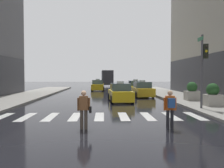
# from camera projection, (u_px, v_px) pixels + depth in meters

# --- Properties ---
(ground_plane) EXTENTS (160.00, 160.00, 0.00)m
(ground_plane) POSITION_uv_depth(u_px,v_px,m) (98.00, 128.00, 10.25)
(ground_plane) COLOR black
(crosswalk_markings) EXTENTS (11.30, 2.80, 0.01)m
(crosswalk_markings) POSITION_uv_depth(u_px,v_px,m) (99.00, 116.00, 13.25)
(crosswalk_markings) COLOR silver
(crosswalk_markings) RESTS_ON ground
(traffic_light_pole) EXTENTS (0.44, 0.84, 4.80)m
(traffic_light_pole) POSITION_uv_depth(u_px,v_px,m) (203.00, 61.00, 15.49)
(traffic_light_pole) COLOR #47474C
(traffic_light_pole) RESTS_ON curb_right
(taxi_lead) EXTENTS (2.12, 4.63, 1.80)m
(taxi_lead) POSITION_uv_depth(u_px,v_px,m) (120.00, 93.00, 20.97)
(taxi_lead) COLOR yellow
(taxi_lead) RESTS_ON ground
(taxi_second) EXTENTS (2.10, 4.62, 1.80)m
(taxi_second) POSITION_uv_depth(u_px,v_px,m) (142.00, 90.00, 25.77)
(taxi_second) COLOR gold
(taxi_second) RESTS_ON ground
(taxi_third) EXTENTS (2.00, 4.57, 1.80)m
(taxi_third) POSITION_uv_depth(u_px,v_px,m) (135.00, 87.00, 31.83)
(taxi_third) COLOR yellow
(taxi_third) RESTS_ON ground
(taxi_fourth) EXTENTS (1.98, 4.56, 1.80)m
(taxi_fourth) POSITION_uv_depth(u_px,v_px,m) (98.00, 86.00, 36.78)
(taxi_fourth) COLOR yellow
(taxi_fourth) RESTS_ON ground
(box_truck) EXTENTS (2.51, 7.61, 3.35)m
(box_truck) POSITION_uv_depth(u_px,v_px,m) (107.00, 78.00, 49.78)
(box_truck) COLOR #2D2D2D
(box_truck) RESTS_ON ground
(pedestrian_with_backpack) EXTENTS (0.55, 0.43, 1.65)m
(pedestrian_with_backpack) POSITION_uv_depth(u_px,v_px,m) (170.00, 106.00, 10.11)
(pedestrian_with_backpack) COLOR black
(pedestrian_with_backpack) RESTS_ON ground
(pedestrian_with_handbag) EXTENTS (0.60, 0.24, 1.65)m
(pedestrian_with_handbag) POSITION_uv_depth(u_px,v_px,m) (84.00, 107.00, 10.09)
(pedestrian_with_handbag) COLOR #473D33
(pedestrian_with_handbag) RESTS_ON ground
(planter_near_corner) EXTENTS (1.10, 1.10, 1.60)m
(planter_near_corner) POSITION_uv_depth(u_px,v_px,m) (213.00, 96.00, 16.78)
(planter_near_corner) COLOR #A8A399
(planter_near_corner) RESTS_ON curb_right
(planter_mid_block) EXTENTS (1.10, 1.10, 1.60)m
(planter_mid_block) POSITION_uv_depth(u_px,v_px,m) (192.00, 92.00, 20.49)
(planter_mid_block) COLOR #A8A399
(planter_mid_block) RESTS_ON curb_right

